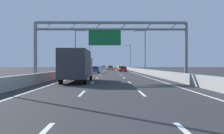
{
  "coord_description": "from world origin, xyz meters",
  "views": [
    {
      "loc": [
        -0.14,
        -2.08,
        1.69
      ],
      "look_at": [
        0.64,
        79.28,
        1.13
      ],
      "focal_mm": 38.98,
      "sensor_mm": 36.0,
      "label": 1
    }
  ],
  "objects": [
    {
      "name": "streetlamp_left_mid",
      "position": [
        -7.47,
        51.61,
        5.4
      ],
      "size": [
        2.58,
        0.28,
        9.5
      ],
      "color": "slate",
      "rests_on": "ground_plane"
    },
    {
      "name": "streetlamp_right_far",
      "position": [
        7.47,
        90.16,
        5.4
      ],
      "size": [
        2.58,
        0.28,
        9.5
      ],
      "color": "slate",
      "rests_on": "ground_plane"
    },
    {
      "name": "barrier_left",
      "position": [
        -6.9,
        110.0,
        0.47
      ],
      "size": [
        0.45,
        220.0,
        0.95
      ],
      "color": "#9E9E99",
      "rests_on": "ground_plane"
    },
    {
      "name": "lane_dash_left_6",
      "position": [
        -1.8,
        57.5,
        0.01
      ],
      "size": [
        0.16,
        3.0,
        0.01
      ],
      "primitive_type": "cube",
      "color": "white",
      "rests_on": "ground_plane"
    },
    {
      "name": "lane_dash_left_17",
      "position": [
        -1.8,
        156.5,
        0.01
      ],
      "size": [
        0.16,
        3.0,
        0.01
      ],
      "primitive_type": "cube",
      "color": "white",
      "rests_on": "ground_plane"
    },
    {
      "name": "barrier_right",
      "position": [
        6.9,
        110.0,
        0.47
      ],
      "size": [
        0.45,
        220.0,
        0.95
      ],
      "color": "#9E9E99",
      "rests_on": "ground_plane"
    },
    {
      "name": "lane_dash_left_12",
      "position": [
        -1.8,
        111.5,
        0.01
      ],
      "size": [
        0.16,
        3.0,
        0.01
      ],
      "primitive_type": "cube",
      "color": "white",
      "rests_on": "ground_plane"
    },
    {
      "name": "silver_car",
      "position": [
        0.23,
        114.46,
        0.76
      ],
      "size": [
        1.83,
        4.13,
        1.49
      ],
      "color": "#A8ADB2",
      "rests_on": "ground_plane"
    },
    {
      "name": "lane_dash_right_9",
      "position": [
        1.8,
        84.5,
        0.01
      ],
      "size": [
        0.16,
        3.0,
        0.01
      ],
      "primitive_type": "cube",
      "color": "white",
      "rests_on": "ground_plane"
    },
    {
      "name": "lane_dash_left_16",
      "position": [
        -1.8,
        147.5,
        0.01
      ],
      "size": [
        0.16,
        3.0,
        0.01
      ],
      "primitive_type": "cube",
      "color": "white",
      "rests_on": "ground_plane"
    },
    {
      "name": "lane_dash_right_7",
      "position": [
        1.8,
        66.5,
        0.01
      ],
      "size": [
        0.16,
        3.0,
        0.01
      ],
      "primitive_type": "cube",
      "color": "white",
      "rests_on": "ground_plane"
    },
    {
      "name": "lane_dash_right_11",
      "position": [
        1.8,
        102.5,
        0.01
      ],
      "size": [
        0.16,
        3.0,
        0.01
      ],
      "primitive_type": "cube",
      "color": "white",
      "rests_on": "ground_plane"
    },
    {
      "name": "orange_car",
      "position": [
        0.11,
        82.8,
        0.75
      ],
      "size": [
        1.72,
        4.5,
        1.46
      ],
      "color": "orange",
      "rests_on": "ground_plane"
    },
    {
      "name": "edge_line_right",
      "position": [
        5.25,
        88.0,
        0.01
      ],
      "size": [
        0.16,
        176.0,
        0.01
      ],
      "primitive_type": "cube",
      "color": "white",
      "rests_on": "ground_plane"
    },
    {
      "name": "white_car",
      "position": [
        -3.4,
        130.07,
        0.78
      ],
      "size": [
        1.76,
        4.63,
        1.56
      ],
      "color": "silver",
      "rests_on": "ground_plane"
    },
    {
      "name": "lane_dash_left_8",
      "position": [
        -1.8,
        75.5,
        0.01
      ],
      "size": [
        0.16,
        3.0,
        0.01
      ],
      "primitive_type": "cube",
      "color": "white",
      "rests_on": "ground_plane"
    },
    {
      "name": "lane_dash_right_6",
      "position": [
        1.8,
        57.5,
        0.01
      ],
      "size": [
        0.16,
        3.0,
        0.01
      ],
      "primitive_type": "cube",
      "color": "white",
      "rests_on": "ground_plane"
    },
    {
      "name": "lane_dash_right_5",
      "position": [
        1.8,
        48.5,
        0.01
      ],
      "size": [
        0.16,
        3.0,
        0.01
      ],
      "primitive_type": "cube",
      "color": "white",
      "rests_on": "ground_plane"
    },
    {
      "name": "lane_dash_right_4",
      "position": [
        1.8,
        39.5,
        0.01
      ],
      "size": [
        0.16,
        3.0,
        0.01
      ],
      "primitive_type": "cube",
      "color": "white",
      "rests_on": "ground_plane"
    },
    {
      "name": "red_car",
      "position": [
        3.42,
        61.96,
        0.73
      ],
      "size": [
        1.72,
        4.59,
        1.41
      ],
      "color": "red",
      "rests_on": "ground_plane"
    },
    {
      "name": "sign_gantry",
      "position": [
        -0.09,
        23.52,
        4.84
      ],
      "size": [
        16.26,
        0.36,
        6.36
      ],
      "color": "gray",
      "rests_on": "ground_plane"
    },
    {
      "name": "lane_dash_right_16",
      "position": [
        1.8,
        147.5,
        0.01
      ],
      "size": [
        0.16,
        3.0,
        0.01
      ],
      "primitive_type": "cube",
      "color": "white",
      "rests_on": "ground_plane"
    },
    {
      "name": "lane_dash_right_8",
      "position": [
        1.8,
        75.5,
        0.01
      ],
      "size": [
        0.16,
        3.0,
        0.01
      ],
      "primitive_type": "cube",
      "color": "white",
      "rests_on": "ground_plane"
    },
    {
      "name": "blue_car",
      "position": [
        -3.37,
        50.95,
        0.76
      ],
      "size": [
        1.7,
        4.48,
        1.46
      ],
      "color": "#2347AD",
      "rests_on": "ground_plane"
    },
    {
      "name": "black_car",
      "position": [
        0.09,
        100.55,
        0.72
      ],
      "size": [
        1.85,
        4.22,
        1.41
      ],
      "color": "black",
      "rests_on": "ground_plane"
    },
    {
      "name": "lane_dash_left_15",
      "position": [
        -1.8,
        138.5,
        0.01
      ],
      "size": [
        0.16,
        3.0,
        0.01
      ],
      "primitive_type": "cube",
      "color": "white",
      "rests_on": "ground_plane"
    },
    {
      "name": "lane_dash_right_2",
      "position": [
        1.8,
        21.5,
        0.01
      ],
      "size": [
        0.16,
        3.0,
        0.01
      ],
      "primitive_type": "cube",
      "color": "white",
      "rests_on": "ground_plane"
    },
    {
      "name": "streetlamp_right_mid",
      "position": [
        7.47,
        51.61,
        5.4
      ],
      "size": [
        2.58,
        0.28,
        9.5
      ],
      "color": "slate",
      "rests_on": "ground_plane"
    },
    {
      "name": "lane_dash_right_17",
      "position": [
        1.8,
        156.5,
        0.01
      ],
      "size": [
        0.16,
        3.0,
        0.01
      ],
      "primitive_type": "cube",
      "color": "white",
      "rests_on": "ground_plane"
    },
    {
      "name": "lane_dash_right_3",
      "position": [
        1.8,
        30.5,
        0.01
      ],
      "size": [
        0.16,
        3.0,
        0.01
      ],
      "primitive_type": "cube",
      "color": "white",
      "rests_on": "ground_plane"
    },
    {
      "name": "lane_dash_right_14",
      "position": [
        1.8,
        129.5,
        0.01
      ],
      "size": [
        0.16,
        3.0,
        0.01
      ],
      "primitive_type": "cube",
      "color": "white",
      "rests_on": "ground_plane"
    },
    {
      "name": "lane_dash_left_1",
      "position": [
        -1.8,
        12.5,
        0.01
      ],
      "size": [
        0.16,
        3.0,
        0.01
      ],
      "primitive_type": "cube",
      "color": "white",
      "rests_on": "ground_plane"
    },
    {
      "name": "lane_dash_left_2",
      "position": [
        -1.8,
        21.5,
        0.01
      ],
      "size": [
        0.16,
        3.0,
        0.01
      ],
      "primitive_type": "cube",
      "color": "white",
      "rests_on": "ground_plane"
    },
    {
      "name": "lane_dash_left_7",
      "position": [
        -1.8,
        66.5,
        0.01
      ],
      "size": [
        0.16,
        3.0,
        0.01
      ],
      "primitive_type": "cube",
      "color": "white",
      "rests_on": "ground_plane"
    },
    {
      "name": "lane_dash_left_4",
      "position": [
        -1.8,
        39.5,
        0.01
      ],
      "size": [
        0.16,
        3.0,
        0.01
      ],
      "primitive_type": "cube",
      "color": "white",
      "rests_on": "ground_plane"
    },
    {
      "name": "lane_dash_left_14",
      "position": [
        -1.8,
        129.5,
        0.01
      ],
      "size": [
        0.16,
        3.0,
        0.01
      ],
      "primitive_type": "cube",
      "color": "white",
      "rests_on": "ground_plane"
    },
    {
      "name": "lane_dash_left_13",
      "position": [
        -1.8,
        120.5,
        0.01
      ],
      "size": [
        0.16,
        3.0,
        0.01
      ],
      "primitive_type": "cube",
      "color": "white",
      "rests_on": "ground_plane"
    },
    {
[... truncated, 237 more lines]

